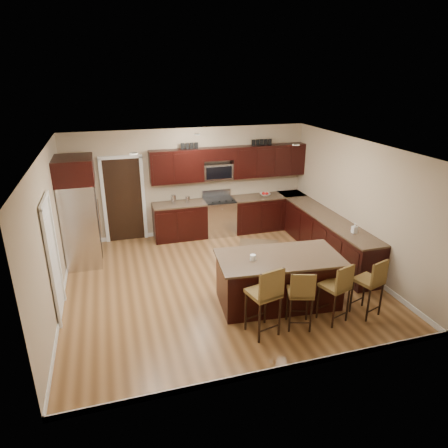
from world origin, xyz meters
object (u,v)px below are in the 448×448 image
object	(u,v)px
range	(219,216)
stool_extra	(372,281)
stool_mid	(301,293)
island	(278,281)
stool_left	(266,294)
stool_right	(338,287)
refrigerator	(79,211)

from	to	relation	value
range	stool_extra	size ratio (longest dim) A/B	1.03
stool_extra	range	bearing A→B (deg)	90.52
range	stool_mid	xyz separation A→B (m)	(0.14, -4.32, 0.19)
island	stool_extra	bearing A→B (deg)	-27.20
stool_left	stool_right	bearing A→B (deg)	-13.28
stool_extra	refrigerator	bearing A→B (deg)	125.20
island	stool_left	distance (m)	1.09
stool_right	range	bearing A→B (deg)	82.46
range	refrigerator	xyz separation A→B (m)	(-3.30, -0.78, 0.73)
refrigerator	stool_extra	bearing A→B (deg)	-36.61
stool_left	refrigerator	bearing A→B (deg)	114.96
stool_left	stool_right	distance (m)	1.28
island	refrigerator	distance (m)	4.43
range	refrigerator	distance (m)	3.47
refrigerator	stool_extra	xyz separation A→B (m)	(4.76, -3.54, -0.53)
island	refrigerator	xyz separation A→B (m)	(-3.43, 2.70, 0.78)
stool_mid	island	bearing A→B (deg)	108.59
stool_right	stool_extra	world-z (taller)	same
stool_left	stool_extra	distance (m)	1.93
stool_left	refrigerator	xyz separation A→B (m)	(-2.84, 3.55, 0.45)
island	stool_left	xyz separation A→B (m)	(-0.59, -0.85, 0.33)
range	stool_mid	world-z (taller)	range
stool_right	refrigerator	xyz separation A→B (m)	(-4.11, 3.54, 0.53)
range	stool_extra	world-z (taller)	range
refrigerator	stool_extra	size ratio (longest dim) A/B	2.18
stool_mid	refrigerator	xyz separation A→B (m)	(-3.44, 3.54, 0.55)
refrigerator	stool_right	bearing A→B (deg)	-40.71
range	island	xyz separation A→B (m)	(0.13, -3.48, -0.04)
stool_mid	stool_extra	size ratio (longest dim) A/B	0.98
range	stool_left	bearing A→B (deg)	-96.11
range	refrigerator	bearing A→B (deg)	-166.71
range	stool_left	xyz separation A→B (m)	(-0.46, -4.33, 0.28)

